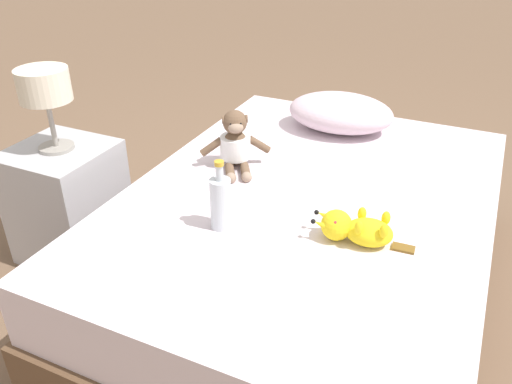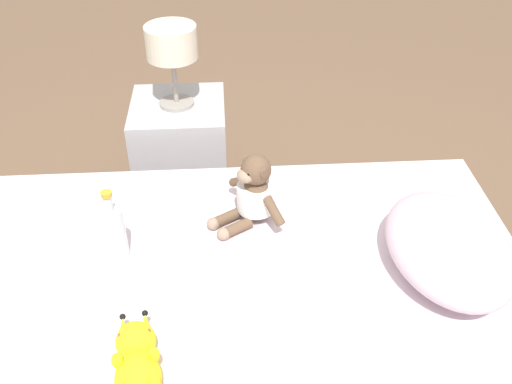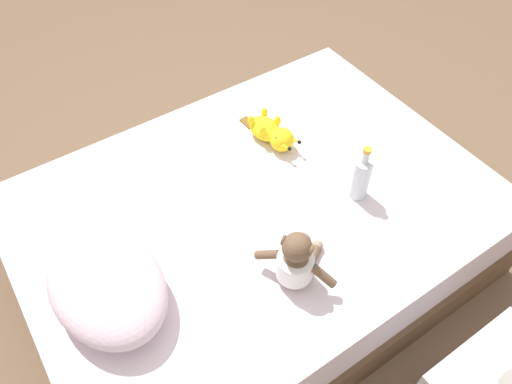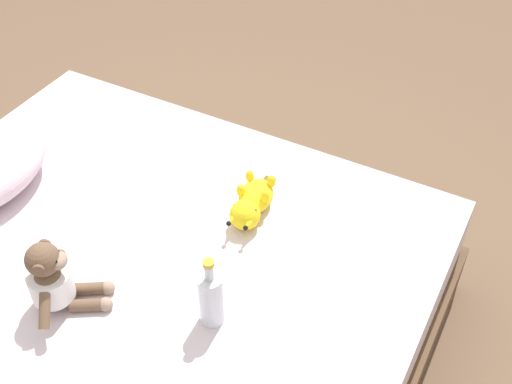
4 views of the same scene
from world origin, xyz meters
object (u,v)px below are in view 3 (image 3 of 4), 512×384
(bed, at_px, (256,236))
(pillow, at_px, (107,284))
(glass_bottle, at_px, (361,178))
(plush_monkey, at_px, (297,260))
(plush_yellow_creature, at_px, (272,133))

(bed, xyz_separation_m, pillow, (-0.08, 0.62, 0.31))
(bed, xyz_separation_m, glass_bottle, (-0.19, -0.34, 0.32))
(pillow, height_order, plush_monkey, plush_monkey)
(glass_bottle, bearing_deg, bed, 60.84)
(pillow, bearing_deg, plush_yellow_creature, -70.05)
(bed, relative_size, glass_bottle, 7.47)
(glass_bottle, bearing_deg, plush_yellow_creature, 13.74)
(pillow, bearing_deg, bed, -82.83)
(plush_monkey, relative_size, plush_yellow_creature, 0.79)
(plush_monkey, xyz_separation_m, glass_bottle, (0.16, -0.42, -0.00))
(plush_yellow_creature, bearing_deg, bed, 134.46)
(plush_yellow_creature, bearing_deg, plush_monkey, 151.62)
(bed, relative_size, plush_monkey, 6.96)
(plush_monkey, bearing_deg, plush_yellow_creature, -28.38)
(pillow, relative_size, plush_yellow_creature, 1.54)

